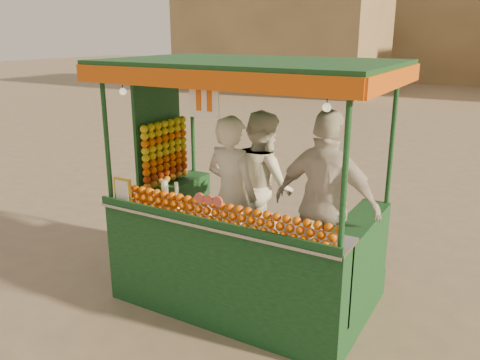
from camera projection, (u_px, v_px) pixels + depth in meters
The scene contains 7 objects.
ground at pixel (240, 303), 5.62m from camera, with size 90.00×90.00×0.00m, color #715E50.
building_left at pixel (282, 31), 25.64m from camera, with size 10.00×6.00×6.00m, color tan.
building_center at pixel (454, 22), 30.43m from camera, with size 14.00×7.00×7.00m, color tan.
juice_cart at pixel (238, 229), 5.45m from camera, with size 2.97×1.92×2.70m.
vendor_left at pixel (232, 195), 5.51m from camera, with size 0.71×0.52×1.80m.
vendor_middle at pixel (262, 185), 5.88m from camera, with size 1.10×1.08×1.79m.
vendor_right at pixel (326, 205), 4.99m from camera, with size 1.17×0.55×1.95m.
Camera 1 is at (2.48, -4.31, 2.97)m, focal length 36.86 mm.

